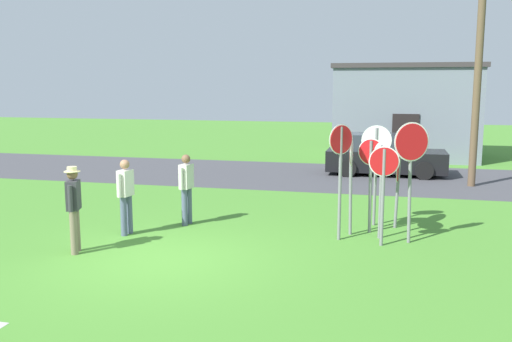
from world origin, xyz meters
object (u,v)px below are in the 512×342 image
at_px(utility_pole, 478,66).
at_px(stop_sign_rear_left, 411,160).
at_px(stop_sign_low_front, 351,169).
at_px(person_in_dark_shirt, 186,185).
at_px(stop_sign_rear_right, 376,158).
at_px(stop_sign_far_back, 371,171).
at_px(parked_car_on_street, 384,156).
at_px(stop_sign_leaning_right, 398,174).
at_px(stop_sign_center_cluster, 383,180).
at_px(person_near_signs, 126,193).
at_px(person_with_sunhat, 74,204).
at_px(stop_sign_leaning_left, 341,164).
at_px(stop_sign_nearest, 381,174).

bearing_deg(utility_pole, stop_sign_rear_left, -106.82).
height_order(stop_sign_low_front, person_in_dark_shirt, stop_sign_low_front).
relative_size(stop_sign_rear_right, stop_sign_far_back, 1.11).
height_order(parked_car_on_street, stop_sign_leaning_right, stop_sign_leaning_right).
bearing_deg(stop_sign_center_cluster, stop_sign_rear_left, 35.86).
bearing_deg(stop_sign_rear_left, stop_sign_center_cluster, -144.14).
bearing_deg(stop_sign_rear_right, person_near_signs, -157.84).
relative_size(person_in_dark_shirt, person_with_sunhat, 0.97).
bearing_deg(person_near_signs, stop_sign_center_cluster, 4.80).
relative_size(utility_pole, stop_sign_leaning_left, 2.99).
xyz_separation_m(stop_sign_leaning_left, person_with_sunhat, (-5.00, -2.19, -0.68)).
relative_size(stop_sign_leaning_left, person_with_sunhat, 1.44).
bearing_deg(person_near_signs, stop_sign_far_back, 15.33).
distance_m(stop_sign_low_front, stop_sign_far_back, 0.49).
bearing_deg(utility_pole, stop_sign_nearest, -111.42).
bearing_deg(stop_sign_nearest, stop_sign_rear_right, 97.77).
bearing_deg(stop_sign_leaning_right, stop_sign_rear_right, 164.55).
xyz_separation_m(parked_car_on_street, stop_sign_far_back, (-0.19, -8.55, 0.73)).
height_order(stop_sign_low_front, stop_sign_rear_right, stop_sign_rear_right).
relative_size(utility_pole, parked_car_on_street, 1.73).
bearing_deg(person_in_dark_shirt, stop_sign_low_front, 0.27).
distance_m(stop_sign_low_front, person_near_signs, 5.00).
relative_size(stop_sign_low_front, person_with_sunhat, 1.26).
distance_m(stop_sign_low_front, stop_sign_rear_left, 1.33).
relative_size(stop_sign_low_front, person_in_dark_shirt, 1.30).
distance_m(stop_sign_low_front, person_with_sunhat, 5.86).
relative_size(stop_sign_leaning_left, person_near_signs, 1.48).
bearing_deg(stop_sign_leaning_left, stop_sign_leaning_right, 47.63).
bearing_deg(parked_car_on_street, stop_sign_leaning_left, -94.92).
relative_size(stop_sign_low_front, stop_sign_rear_left, 0.86).
relative_size(utility_pole, stop_sign_rear_left, 2.92).
xyz_separation_m(stop_sign_rear_right, person_with_sunhat, (-5.70, -3.67, -0.63)).
bearing_deg(parked_car_on_street, stop_sign_far_back, -91.28).
height_order(stop_sign_nearest, person_near_signs, stop_sign_nearest).
xyz_separation_m(parked_car_on_street, stop_sign_rear_right, (-0.11, -7.81, 0.92)).
bearing_deg(utility_pole, stop_sign_leaning_right, -111.65).
bearing_deg(stop_sign_center_cluster, person_near_signs, -175.20).
bearing_deg(person_in_dark_shirt, person_with_sunhat, -116.77).
distance_m(stop_sign_nearest, stop_sign_rear_right, 1.17).
distance_m(stop_sign_far_back, person_in_dark_shirt, 4.30).
bearing_deg(stop_sign_leaning_right, person_near_signs, -160.88).
distance_m(parked_car_on_street, stop_sign_center_cluster, 9.55).
distance_m(stop_sign_rear_left, stop_sign_rear_right, 1.52).
bearing_deg(stop_sign_center_cluster, utility_pole, 70.36).
bearing_deg(stop_sign_rear_left, stop_sign_rear_right, 119.54).
relative_size(stop_sign_leaning_right, person_with_sunhat, 1.08).
height_order(stop_sign_far_back, stop_sign_center_cluster, stop_sign_far_back).
distance_m(parked_car_on_street, stop_sign_rear_left, 9.21).
height_order(stop_sign_low_front, person_with_sunhat, stop_sign_low_front).
bearing_deg(stop_sign_low_front, person_in_dark_shirt, -179.73).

